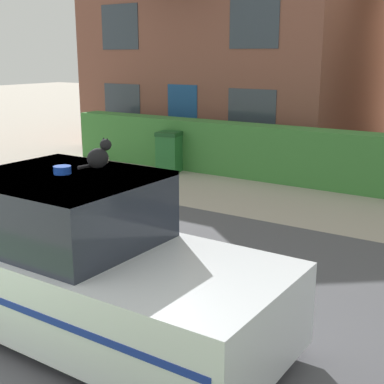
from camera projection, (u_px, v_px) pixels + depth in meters
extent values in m
cube|color=#4C4C51|center=(123.00, 267.00, 7.57)|extent=(28.00, 6.08, 0.01)
cube|color=#3D7F38|center=(339.00, 160.00, 11.85)|extent=(15.14, 0.69, 1.29)
cylinder|color=black|center=(237.00, 312.00, 5.61)|extent=(0.58, 0.20, 0.58)
cylinder|color=black|center=(63.00, 261.00, 7.00)|extent=(0.58, 0.20, 0.58)
cube|color=silver|center=(94.00, 284.00, 5.61)|extent=(4.19, 1.75, 0.84)
cube|color=#232833|center=(65.00, 207.00, 5.61)|extent=(1.84, 1.57, 0.73)
cube|color=silver|center=(63.00, 176.00, 5.53)|extent=(1.84, 1.57, 0.04)
cube|color=navy|center=(26.00, 311.00, 4.89)|extent=(3.98, 0.01, 0.07)
cube|color=navy|center=(146.00, 253.00, 6.30)|extent=(3.98, 0.01, 0.07)
cylinder|color=blue|center=(62.00, 170.00, 5.51)|extent=(0.18, 0.18, 0.08)
ellipsoid|color=black|center=(98.00, 158.00, 5.37)|extent=(0.21, 0.27, 0.20)
ellipsoid|color=beige|center=(105.00, 159.00, 5.44)|extent=(0.10, 0.08, 0.11)
sphere|color=black|center=(106.00, 145.00, 5.41)|extent=(0.12, 0.12, 0.12)
cone|color=black|center=(107.00, 140.00, 5.37)|extent=(0.05, 0.05, 0.05)
cone|color=black|center=(104.00, 139.00, 5.42)|extent=(0.05, 0.05, 0.05)
cylinder|color=black|center=(86.00, 166.00, 5.40)|extent=(0.08, 0.20, 0.03)
cube|color=brown|center=(240.00, 67.00, 17.70)|extent=(8.12, 6.73, 5.02)
cube|color=navy|center=(182.00, 122.00, 15.33)|extent=(1.00, 0.02, 2.10)
cube|color=#333D47|center=(122.00, 105.00, 16.45)|extent=(1.40, 0.02, 1.30)
cube|color=#333D47|center=(251.00, 114.00, 14.06)|extent=(1.40, 0.02, 1.30)
cube|color=#333D47|center=(120.00, 27.00, 15.87)|extent=(1.40, 0.02, 1.30)
cube|color=#333D47|center=(254.00, 22.00, 13.48)|extent=(1.40, 0.02, 1.30)
cube|color=#23662D|center=(169.00, 154.00, 13.62)|extent=(0.64, 0.63, 0.94)
cube|color=#184720|center=(169.00, 134.00, 13.49)|extent=(0.67, 0.67, 0.10)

